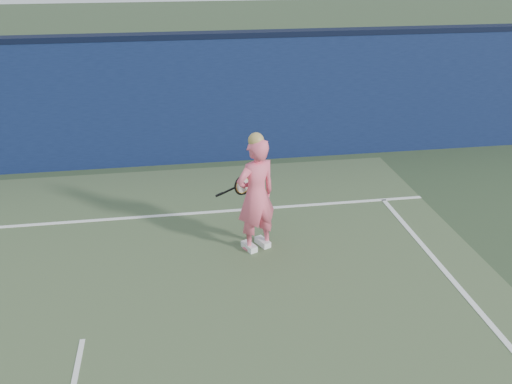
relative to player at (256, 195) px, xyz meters
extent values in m
cube|color=#0D183A|center=(-2.31, 3.76, 0.38)|extent=(24.00, 0.40, 2.50)
cube|color=black|center=(-2.31, 3.76, 1.68)|extent=(24.00, 0.42, 0.10)
imported|color=#F55F7A|center=(0.00, 0.00, -0.01)|extent=(0.75, 0.64, 1.73)
sphere|color=tan|center=(0.00, 0.00, 0.83)|extent=(0.22, 0.22, 0.22)
cube|color=white|center=(0.11, 0.05, -0.82)|extent=(0.22, 0.30, 0.10)
cube|color=white|center=(-0.11, -0.05, -0.82)|extent=(0.22, 0.30, 0.10)
torus|color=black|center=(-0.14, 0.38, 0.00)|extent=(0.30, 0.20, 0.31)
torus|color=gold|center=(-0.14, 0.38, 0.00)|extent=(0.24, 0.15, 0.26)
cylinder|color=beige|center=(-0.14, 0.38, 0.00)|extent=(0.23, 0.14, 0.25)
cylinder|color=black|center=(-0.37, 0.34, -0.07)|extent=(0.28, 0.12, 0.10)
cylinder|color=black|center=(-0.50, 0.32, -0.11)|extent=(0.13, 0.08, 0.07)
cube|color=white|center=(-2.31, 1.26, -0.86)|extent=(11.00, 0.08, 0.01)
camera|label=1|loc=(-1.11, -6.94, 3.31)|focal=38.00mm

